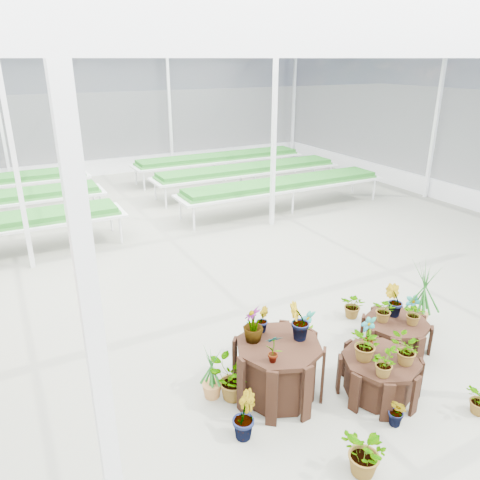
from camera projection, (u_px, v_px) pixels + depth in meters
name	position (u px, v px, depth m)	size (l,w,h in m)	color
ground_plane	(243.00, 319.00, 8.06)	(24.00, 24.00, 0.00)	gray
greenhouse_shell	(243.00, 193.00, 7.24)	(18.00, 24.00, 4.50)	white
steel_frame	(243.00, 193.00, 7.24)	(18.00, 24.00, 4.50)	silver
nursery_benches	(129.00, 195.00, 13.86)	(16.00, 7.00, 0.84)	silver
plinth_tall	(278.00, 370.00, 6.12)	(1.16, 1.16, 0.79)	black
plinth_mid	(379.00, 376.00, 6.18)	(1.05, 1.05, 0.55)	black
plinth_low	(395.00, 334.00, 7.21)	(1.01, 1.01, 0.45)	black
nursery_plants	(341.00, 346.00, 6.44)	(4.27, 3.17, 1.33)	#1D5D1C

